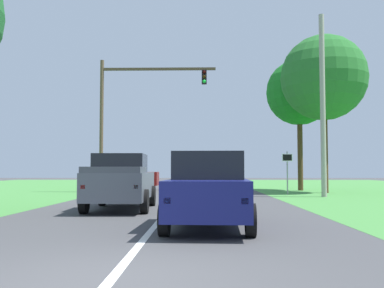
% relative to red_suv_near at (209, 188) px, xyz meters
% --- Properties ---
extents(ground_plane, '(120.00, 120.00, 0.00)m').
position_rel_red_suv_near_xyz_m(ground_plane, '(-1.38, 7.27, -0.98)').
color(ground_plane, '#424244').
extents(lane_centre_stripe, '(0.16, 43.28, 0.01)m').
position_rel_red_suv_near_xyz_m(lane_centre_stripe, '(-1.38, -3.73, -0.98)').
color(lane_centre_stripe, white).
rests_on(lane_centre_stripe, ground_plane).
extents(red_suv_near, '(2.24, 4.93, 1.87)m').
position_rel_red_suv_near_xyz_m(red_suv_near, '(0.00, 0.00, 0.00)').
color(red_suv_near, navy).
rests_on(red_suv_near, ground_plane).
extents(pickup_truck_lead, '(2.36, 5.26, 2.00)m').
position_rel_red_suv_near_xyz_m(pickup_truck_lead, '(-3.09, 4.89, 0.03)').
color(pickup_truck_lead, '#4C515B').
rests_on(pickup_truck_lead, ground_plane).
extents(traffic_light, '(7.51, 0.40, 8.58)m').
position_rel_red_suv_near_xyz_m(traffic_light, '(-4.82, 17.42, 4.63)').
color(traffic_light, brown).
rests_on(traffic_light, ground_plane).
extents(keep_moving_sign, '(0.60, 0.09, 2.50)m').
position_rel_red_suv_near_xyz_m(keep_moving_sign, '(4.80, 14.77, 0.62)').
color(keep_moving_sign, gray).
rests_on(keep_moving_sign, ground_plane).
extents(oak_tree_right, '(4.62, 4.62, 9.19)m').
position_rel_red_suv_near_xyz_m(oak_tree_right, '(6.72, 20.05, 5.87)').
color(oak_tree_right, '#4C351E').
rests_on(oak_tree_right, ground_plane).
extents(crossing_suv_far, '(4.32, 2.21, 1.79)m').
position_rel_red_suv_near_xyz_m(crossing_suv_far, '(-5.43, 20.32, -0.03)').
color(crossing_suv_far, maroon).
rests_on(crossing_suv_far, ground_plane).
extents(utility_pole_right, '(0.28, 0.28, 9.83)m').
position_rel_red_suv_near_xyz_m(utility_pole_right, '(6.32, 12.63, 3.93)').
color(utility_pole_right, '#9E998E').
rests_on(utility_pole_right, ground_plane).
extents(extra_tree_1, '(5.39, 5.39, 9.93)m').
position_rel_red_suv_near_xyz_m(extra_tree_1, '(7.54, 16.77, 6.23)').
color(extra_tree_1, '#4C351E').
rests_on(extra_tree_1, ground_plane).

